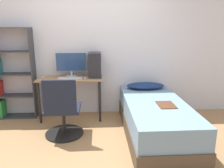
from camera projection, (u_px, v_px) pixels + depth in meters
ground_plane at (90, 156)px, 2.85m from camera, size 14.00×14.00×0.00m
wall_back at (91, 49)px, 4.05m from camera, size 8.00×0.05×2.50m
desk at (71, 85)px, 3.91m from camera, size 1.14×0.50×0.76m
bookshelf at (6, 76)px, 3.92m from camera, size 0.75×0.27×1.63m
office_chair at (63, 115)px, 3.29m from camera, size 0.59×0.59×0.93m
bed at (155, 118)px, 3.37m from camera, size 0.91×1.98×0.54m
pillow at (145, 86)px, 4.00m from camera, size 0.69×0.36×0.11m
magazine at (166, 105)px, 3.15m from camera, size 0.24×0.32×0.01m
monitor at (71, 63)px, 3.96m from camera, size 0.57×0.19×0.43m
keyboard at (70, 78)px, 3.78m from camera, size 0.42×0.13×0.02m
pc_tower at (95, 65)px, 3.91m from camera, size 0.22×0.34×0.44m
mouse at (85, 78)px, 3.80m from camera, size 0.06×0.09×0.02m
phone at (43, 77)px, 3.93m from camera, size 0.07×0.14×0.01m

